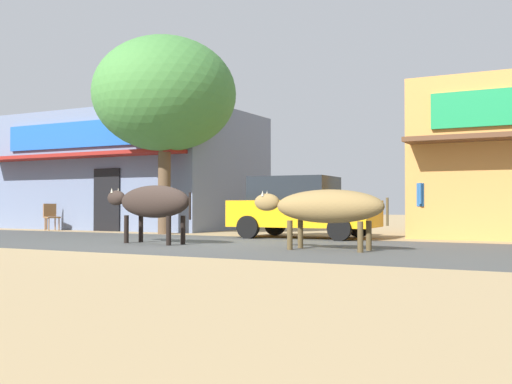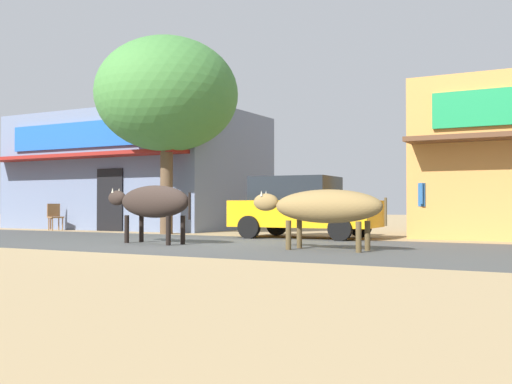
{
  "view_description": "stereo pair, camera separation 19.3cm",
  "coord_description": "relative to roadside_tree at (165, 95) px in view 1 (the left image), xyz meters",
  "views": [
    {
      "loc": [
        8.16,
        -11.73,
        0.9
      ],
      "look_at": [
        1.64,
        0.76,
        1.18
      ],
      "focal_mm": 42.74,
      "sensor_mm": 36.0,
      "label": 1
    },
    {
      "loc": [
        8.33,
        -11.64,
        0.9
      ],
      "look_at": [
        1.64,
        0.76,
        1.18
      ],
      "focal_mm": 42.74,
      "sensor_mm": 36.0,
      "label": 2
    }
  ],
  "objects": [
    {
      "name": "cow_near_brown",
      "position": [
        2.47,
        -3.84,
        -3.29
      ],
      "size": [
        2.7,
        0.97,
        1.33
      ],
      "color": "#2E241E",
      "rests_on": "ground"
    },
    {
      "name": "storefront_left_cafe",
      "position": [
        -3.89,
        3.46,
        -2.11
      ],
      "size": [
        8.85,
        6.42,
        4.24
      ],
      "color": "slate",
      "rests_on": "ground"
    },
    {
      "name": "pedestrian_by_shop",
      "position": [
        7.53,
        0.9,
        -3.25
      ],
      "size": [
        0.36,
        0.61,
        1.67
      ],
      "color": "brown",
      "rests_on": "ground"
    },
    {
      "name": "asphalt_road",
      "position": [
        2.84,
        -3.34,
        -4.23
      ],
      "size": [
        72.0,
        6.09,
        0.0
      ],
      "primitive_type": "cube",
      "color": "#454746",
      "rests_on": "ground"
    },
    {
      "name": "cafe_chair_near_tree",
      "position": [
        -4.92,
        0.22,
        -3.72
      ],
      "size": [
        0.58,
        0.58,
        0.92
      ],
      "color": "brown",
      "rests_on": "ground"
    },
    {
      "name": "roadside_tree",
      "position": [
        0.0,
        0.0,
        0.0
      ],
      "size": [
        4.35,
        4.35,
        5.99
      ],
      "color": "brown",
      "rests_on": "ground"
    },
    {
      "name": "ground",
      "position": [
        2.84,
        -3.34,
        -4.23
      ],
      "size": [
        80.0,
        80.0,
        0.0
      ],
      "primitive_type": "plane",
      "color": "tan"
    },
    {
      "name": "cow_far_dark",
      "position": [
        6.69,
        -3.84,
        -3.38
      ],
      "size": [
        2.83,
        0.76,
        1.19
      ],
      "color": "olive",
      "rests_on": "ground"
    },
    {
      "name": "parked_hatchback_car",
      "position": [
        4.53,
        -0.03,
        -3.39
      ],
      "size": [
        3.91,
        2.17,
        1.64
      ],
      "color": "#EAA813",
      "rests_on": "ground"
    },
    {
      "name": "cafe_chair_by_doorway",
      "position": [
        -5.79,
        0.86,
        -3.72
      ],
      "size": [
        0.56,
        0.56,
        0.92
      ],
      "color": "brown",
      "rests_on": "ground"
    }
  ]
}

